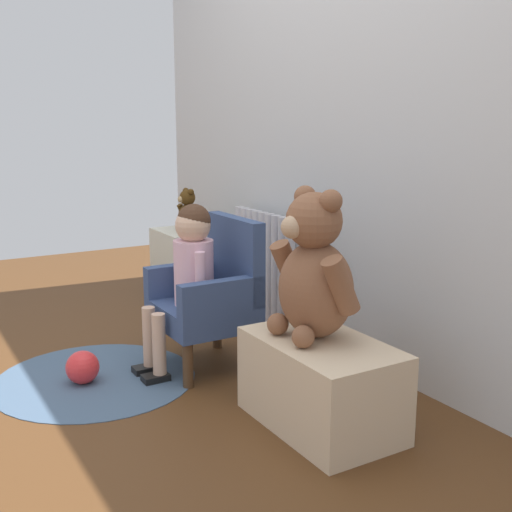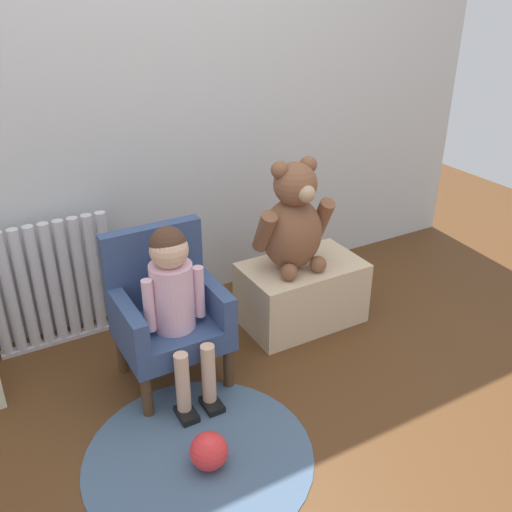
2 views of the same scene
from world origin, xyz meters
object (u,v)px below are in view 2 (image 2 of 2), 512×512
(radiator, at_px, (54,285))
(child_armchair, at_px, (166,310))
(low_bench, at_px, (301,293))
(floor_rug, at_px, (199,456))
(toy_ball, at_px, (209,451))
(child_figure, at_px, (174,290))
(large_teddy_bear, at_px, (293,222))

(radiator, distance_m, child_armchair, 0.59)
(low_bench, relative_size, floor_rug, 0.69)
(child_armchair, height_order, floor_rug, child_armchair)
(child_armchair, xyz_separation_m, toy_ball, (-0.08, -0.56, -0.25))
(radiator, distance_m, toy_ball, 1.09)
(child_figure, distance_m, toy_ball, 0.61)
(floor_rug, bearing_deg, child_armchair, 78.94)
(toy_ball, bearing_deg, radiator, 104.81)
(large_teddy_bear, distance_m, floor_rug, 1.10)
(toy_ball, bearing_deg, large_teddy_bear, 40.18)
(low_bench, relative_size, toy_ball, 4.20)
(child_figure, relative_size, toy_ball, 5.27)
(child_figure, relative_size, large_teddy_bear, 1.37)
(radiator, relative_size, toy_ball, 4.40)
(child_armchair, xyz_separation_m, large_teddy_bear, (0.66, 0.07, 0.23))
(child_armchair, distance_m, large_teddy_bear, 0.70)
(low_bench, relative_size, large_teddy_bear, 1.09)
(low_bench, xyz_separation_m, large_teddy_bear, (-0.06, 0.00, 0.39))
(large_teddy_bear, relative_size, floor_rug, 0.63)
(radiator, xyz_separation_m, toy_ball, (0.27, -1.03, -0.23))
(child_figure, height_order, low_bench, child_figure)
(child_armchair, relative_size, low_bench, 1.13)
(child_armchair, xyz_separation_m, child_figure, (-0.00, -0.11, 0.15))
(floor_rug, bearing_deg, large_teddy_bear, 37.02)
(child_armchair, bearing_deg, radiator, 126.73)
(radiator, distance_m, low_bench, 1.16)
(child_figure, distance_m, floor_rug, 0.62)
(child_armchair, xyz_separation_m, low_bench, (0.72, 0.06, -0.16))
(low_bench, distance_m, floor_rug, 1.01)
(large_teddy_bear, bearing_deg, floor_rug, -142.98)
(radiator, relative_size, low_bench, 1.05)
(child_figure, height_order, floor_rug, child_figure)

